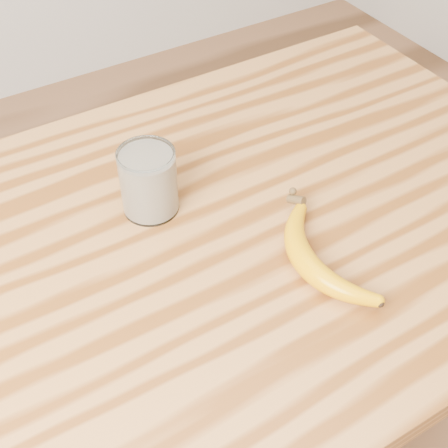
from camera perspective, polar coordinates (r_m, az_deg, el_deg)
table at (r=1.06m, az=-0.02°, el=-5.18°), size 1.20×0.80×0.90m
smoothie_glass at (r=0.96m, az=-6.91°, el=3.86°), size 0.09×0.09×0.11m
banana at (r=0.89m, az=7.46°, el=-3.57°), size 0.14×0.31×0.04m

